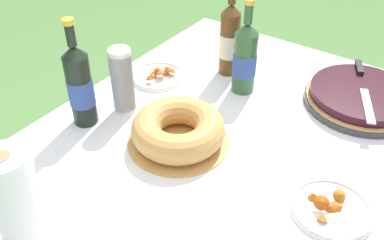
# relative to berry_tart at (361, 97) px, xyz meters

# --- Properties ---
(garden_table) EXTENTS (1.55, 1.06, 0.70)m
(garden_table) POSITION_rel_berry_tart_xyz_m (-0.49, 0.29, -0.10)
(garden_table) COLOR brown
(garden_table) RESTS_ON ground_plane
(tablecloth) EXTENTS (1.56, 1.07, 0.10)m
(tablecloth) POSITION_rel_berry_tart_xyz_m (-0.49, 0.29, -0.04)
(tablecloth) COLOR white
(tablecloth) RESTS_ON garden_table
(berry_tart) EXTENTS (0.38, 0.38, 0.06)m
(berry_tart) POSITION_rel_berry_tart_xyz_m (0.00, 0.00, 0.00)
(berry_tart) COLOR #38383D
(berry_tart) RESTS_ON tablecloth
(serving_knife) EXTENTS (0.35, 0.17, 0.01)m
(serving_knife) POSITION_rel_berry_tart_xyz_m (0.03, 0.01, 0.04)
(serving_knife) COLOR silver
(serving_knife) RESTS_ON berry_tart
(bundt_cake) EXTENTS (0.31, 0.31, 0.10)m
(bundt_cake) POSITION_rel_berry_tart_xyz_m (-0.51, 0.39, 0.02)
(bundt_cake) COLOR tan
(bundt_cake) RESTS_ON tablecloth
(cup_stack) EXTENTS (0.07, 0.07, 0.23)m
(cup_stack) POSITION_rel_berry_tart_xyz_m (-0.48, 0.63, 0.09)
(cup_stack) COLOR white
(cup_stack) RESTS_ON tablecloth
(cider_bottle_green) EXTENTS (0.08, 0.08, 0.33)m
(cider_bottle_green) POSITION_rel_berry_tart_xyz_m (-0.15, 0.37, 0.10)
(cider_bottle_green) COLOR #2D562D
(cider_bottle_green) RESTS_ON tablecloth
(cider_bottle_amber) EXTENTS (0.07, 0.07, 0.35)m
(cider_bottle_amber) POSITION_rel_berry_tart_xyz_m (-0.07, 0.48, 0.11)
(cider_bottle_amber) COLOR brown
(cider_bottle_amber) RESTS_ON tablecloth
(juice_bottle_red) EXTENTS (0.08, 0.08, 0.35)m
(juice_bottle_red) POSITION_rel_berry_tart_xyz_m (-0.60, 0.69, 0.11)
(juice_bottle_red) COLOR black
(juice_bottle_red) RESTS_ON tablecloth
(snack_plate_near) EXTENTS (0.20, 0.20, 0.06)m
(snack_plate_near) POSITION_rel_berry_tart_xyz_m (-0.26, 0.67, -0.02)
(snack_plate_near) COLOR white
(snack_plate_near) RESTS_ON tablecloth
(snack_plate_left) EXTENTS (0.21, 0.21, 0.07)m
(snack_plate_left) POSITION_rel_berry_tart_xyz_m (-0.51, -0.09, -0.02)
(snack_plate_left) COLOR white
(snack_plate_left) RESTS_ON tablecloth
(paper_towel_roll) EXTENTS (0.11, 0.11, 0.26)m
(paper_towel_roll) POSITION_rel_berry_tart_xyz_m (-1.00, 0.47, 0.10)
(paper_towel_roll) COLOR white
(paper_towel_roll) RESTS_ON tablecloth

